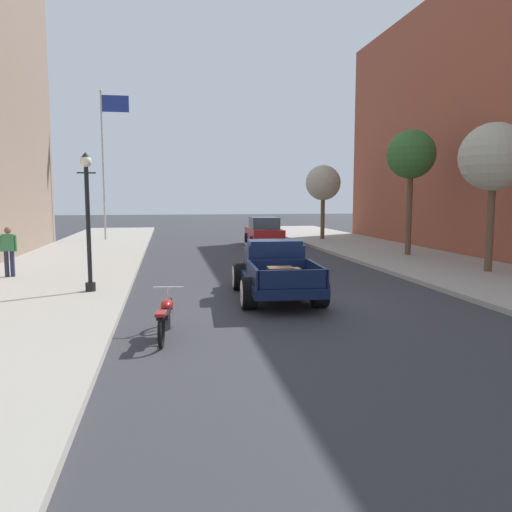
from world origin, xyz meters
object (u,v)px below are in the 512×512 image
at_px(flagpole, 106,149).
at_px(street_tree_third, 323,183).
at_px(street_tree_nearest, 494,158).
at_px(street_tree_second, 411,156).
at_px(hotrod_truck_navy, 274,270).
at_px(street_lamp_near, 88,211).
at_px(pedestrian_sidewalk_left, 9,249).
at_px(motorcycle_parked, 166,316).
at_px(car_background_red, 264,233).

relative_size(flagpole, street_tree_third, 1.97).
bearing_deg(street_tree_third, street_tree_nearest, -84.11).
relative_size(street_tree_nearest, street_tree_second, 0.92).
distance_m(hotrod_truck_navy, street_tree_nearest, 9.30).
distance_m(flagpole, street_tree_third, 13.67).
relative_size(street_lamp_near, flagpole, 0.42).
bearing_deg(pedestrian_sidewalk_left, street_tree_nearest, -5.66).
xyz_separation_m(motorcycle_parked, pedestrian_sidewalk_left, (-5.12, 7.84, 0.64)).
xyz_separation_m(pedestrian_sidewalk_left, street_tree_third, (14.93, 13.12, 2.57)).
height_order(pedestrian_sidewalk_left, street_lamp_near, street_lamp_near).
relative_size(hotrod_truck_navy, flagpole, 0.55).
distance_m(car_background_red, street_tree_nearest, 14.00).
relative_size(hotrod_truck_navy, motorcycle_parked, 2.37).
xyz_separation_m(car_background_red, street_lamp_near, (-7.62, -13.84, 1.62)).
height_order(street_lamp_near, flagpole, flagpole).
bearing_deg(car_background_red, pedestrian_sidewalk_left, -134.99).
bearing_deg(car_background_red, street_lamp_near, -118.85).
bearing_deg(street_tree_second, hotrod_truck_navy, -135.46).
relative_size(street_tree_second, street_tree_third, 1.22).
bearing_deg(hotrod_truck_navy, car_background_red, 80.28).
distance_m(car_background_red, street_lamp_near, 15.88).
xyz_separation_m(hotrod_truck_navy, motorcycle_parked, (-3.01, -3.80, -0.31)).
xyz_separation_m(hotrod_truck_navy, car_background_red, (2.52, 14.70, 0.01)).
relative_size(flagpole, street_tree_second, 1.62).
distance_m(motorcycle_parked, street_lamp_near, 5.46).
distance_m(motorcycle_parked, car_background_red, 19.31).
height_order(street_tree_nearest, street_tree_second, street_tree_second).
height_order(pedestrian_sidewalk_left, street_tree_third, street_tree_third).
distance_m(street_tree_nearest, street_tree_third, 14.84).
bearing_deg(hotrod_truck_navy, street_tree_second, 44.54).
distance_m(hotrod_truck_navy, motorcycle_parked, 4.86).
xyz_separation_m(car_background_red, pedestrian_sidewalk_left, (-10.65, -10.65, 0.32)).
height_order(motorcycle_parked, street_tree_third, street_tree_third).
height_order(hotrod_truck_navy, car_background_red, car_background_red).
height_order(street_lamp_near, street_tree_third, street_tree_third).
height_order(car_background_red, street_tree_second, street_tree_second).
distance_m(pedestrian_sidewalk_left, flagpole, 15.92).
height_order(pedestrian_sidewalk_left, street_tree_second, street_tree_second).
xyz_separation_m(street_tree_second, street_tree_third, (-1.16, 9.34, -0.99)).
relative_size(pedestrian_sidewalk_left, street_lamp_near, 0.43).
relative_size(street_lamp_near, street_tree_second, 0.68).
xyz_separation_m(street_lamp_near, flagpole, (-1.45, 18.32, 3.39)).
distance_m(street_tree_second, street_tree_third, 9.46).
xyz_separation_m(hotrod_truck_navy, street_tree_nearest, (8.32, 2.41, 3.39)).
distance_m(car_background_red, flagpole, 11.29).
relative_size(street_lamp_near, street_tree_third, 0.83).
distance_m(street_lamp_near, street_tree_nearest, 13.62).
bearing_deg(street_lamp_near, hotrod_truck_navy, -9.52).
bearing_deg(motorcycle_parked, street_tree_second, 46.68).
relative_size(hotrod_truck_navy, street_tree_nearest, 0.96).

